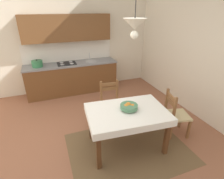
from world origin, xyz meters
TOP-DOWN VIEW (x-y plane):
  - ground_plane at (0.00, 0.00)m, footprint 5.81×6.12m
  - wall_back at (0.00, 2.82)m, footprint 5.81×0.12m
  - wall_right at (2.66, 0.00)m, footprint 0.12×6.12m
  - area_rug at (0.62, -0.34)m, footprint 2.10×1.60m
  - kitchen_cabinetry at (0.10, 2.49)m, footprint 2.60×0.63m
  - dining_table at (0.62, -0.24)m, footprint 1.45×1.06m
  - dining_chair_window_side at (1.66, -0.27)m, footprint 0.51×0.51m
  - dining_chair_kitchen_side at (0.63, 0.61)m, footprint 0.47×0.47m
  - fruit_bowl at (0.66, -0.22)m, footprint 0.30×0.30m
  - pendant_lamp at (0.60, -0.39)m, footprint 0.32×0.32m

SIDE VIEW (x-z plane):
  - ground_plane at x=0.00m, z-range -0.10..0.00m
  - area_rug at x=0.62m, z-range 0.00..0.01m
  - dining_chair_window_side at x=1.66m, z-range -0.02..0.91m
  - dining_chair_kitchen_side at x=0.63m, z-range -0.02..0.91m
  - dining_table at x=0.62m, z-range 0.25..1.00m
  - fruit_bowl at x=0.66m, z-range 0.75..0.87m
  - kitchen_cabinetry at x=0.10m, z-range -0.24..1.96m
  - wall_back at x=0.00m, z-range 0.00..4.17m
  - wall_right at x=2.66m, z-range 0.00..4.17m
  - pendant_lamp at x=0.60m, z-range 1.75..2.56m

